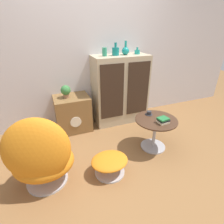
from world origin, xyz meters
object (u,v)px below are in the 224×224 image
Objects in this scene: coffee_table at (155,129)px; ottoman at (110,162)px; vase_inner_left at (116,51)px; egg_chair at (41,157)px; vase_leftmost at (105,52)px; book_stack at (163,120)px; tv_console at (73,113)px; vase_inner_right at (125,50)px; sideboard at (120,90)px; vase_rightmost at (137,52)px; teacup at (149,113)px; potted_plant at (66,91)px.

ottoman is at bearing -163.41° from coffee_table.
coffee_table is 1.38m from vase_inner_left.
egg_chair is 1.81m from vase_leftmost.
book_stack is (0.03, -0.11, 0.19)m from coffee_table.
tv_console is 1.39m from coffee_table.
egg_chair is at bearing -139.61° from vase_inner_left.
vase_leftmost is 0.60× the size of vase_inner_right.
sideboard is 0.71m from vase_rightmost.
vase_inner_right is at bearing 0.00° from vase_leftmost.
teacup is at bearing 11.25° from egg_chair.
vase_rightmost is at bearing 76.04° from teacup.
ottoman is at bearing -107.66° from vase_leftmost.
coffee_table is 2.68× the size of vase_inner_right.
vase_inner_left is 0.90× the size of vase_inner_right.
teacup is (0.98, -0.81, 0.20)m from tv_console.
vase_rightmost is (0.19, 0.98, 0.92)m from coffee_table.
potted_plant is (-1.07, 0.97, 0.39)m from coffee_table.
vase_inner_right is at bearing 2.64° from sideboard.
teacup is (-0.20, -0.82, -0.75)m from vase_rightmost.
coffee_table is at bearing -44.03° from tv_console.
egg_chair reaches higher than teacup.
ottoman is (0.21, -1.20, -0.14)m from tv_console.
tv_console is 4.58× the size of vase_leftmost.
vase_rightmost is 1.02× the size of teacup.
tv_console is 0.66× the size of egg_chair.
tv_console is 1.23m from egg_chair.
egg_chair is at bearing -168.75° from teacup.
book_stack is at bearing 8.54° from ottoman.
vase_leftmost is at bearing 1.05° from potted_plant.
vase_leftmost is at bearing 179.22° from sideboard.
egg_chair is at bearing -146.86° from vase_rightmost.
egg_chair is at bearing -178.96° from book_stack.
vase_leftmost is at bearing 112.30° from coffee_table.
sideboard is at bearing 96.97° from coffee_table.
ottoman is at bearing -121.80° from vase_inner_right.
tv_console is 1.33× the size of ottoman.
vase_inner_left is at bearing 102.30° from coffee_table.
vase_inner_left is 1.15m from teacup.
tv_console reaches higher than ottoman.
tv_console is at bearing -0.38° from potted_plant.
vase_inner_right is 1.18m from potted_plant.
ottoman is 4.19× the size of teacup.
book_stack is at bearing -44.44° from potted_plant.
coffee_table is (0.79, 0.24, 0.16)m from ottoman.
ottoman is 2.21× the size of potted_plant.
teacup is at bearing -37.43° from potted_plant.
egg_chair is at bearing 172.75° from ottoman.
vase_rightmost is (0.31, 0.00, 0.64)m from sideboard.
coffee_table is 0.22m from book_stack.
vase_leftmost is (1.13, 1.12, 0.86)m from egg_chair.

